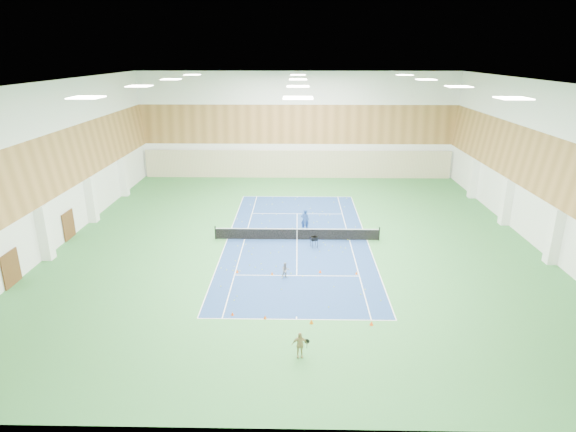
{
  "coord_description": "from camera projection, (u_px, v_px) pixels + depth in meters",
  "views": [
    {
      "loc": [
        -0.01,
        -35.08,
        13.95
      ],
      "look_at": [
        -0.7,
        -0.09,
        2.0
      ],
      "focal_mm": 30.0,
      "sensor_mm": 36.0,
      "label": 1
    }
  ],
  "objects": [
    {
      "name": "cone_svc_d",
      "position": [
        357.0,
        273.0,
        31.82
      ],
      "size": [
        0.18,
        0.18,
        0.2
      ],
      "primitive_type": "cone",
      "color": "#FF600D",
      "rests_on": "ground"
    },
    {
      "name": "cone_svc_a",
      "position": [
        237.0,
        271.0,
        32.04
      ],
      "size": [
        0.21,
        0.21,
        0.23
      ],
      "primitive_type": "cone",
      "color": "#E9570C",
      "rests_on": "ground"
    },
    {
      "name": "coach",
      "position": [
        305.0,
        220.0,
        39.45
      ],
      "size": [
        0.67,
        0.45,
        1.83
      ],
      "primitive_type": "imported",
      "rotation": [
        0.0,
        0.0,
        3.13
      ],
      "color": "navy",
      "rests_on": "ground"
    },
    {
      "name": "cone_svc_c",
      "position": [
        320.0,
        271.0,
        32.04
      ],
      "size": [
        0.2,
        0.2,
        0.22
      ],
      "primitive_type": "cone",
      "color": "#FF490D",
      "rests_on": "ground"
    },
    {
      "name": "tennis_net",
      "position": [
        297.0,
        233.0,
        37.52
      ],
      "size": [
        12.8,
        0.1,
        1.1
      ],
      "primitive_type": null,
      "color": "black",
      "rests_on": "ground"
    },
    {
      "name": "cone_base_b",
      "position": [
        265.0,
        317.0,
        26.5
      ],
      "size": [
        0.19,
        0.19,
        0.21
      ],
      "primitive_type": "cone",
      "color": "#DA4F0B",
      "rests_on": "ground"
    },
    {
      "name": "court_surface",
      "position": [
        297.0,
        240.0,
        37.69
      ],
      "size": [
        10.97,
        23.77,
        0.01
      ],
      "primitive_type": "cube",
      "color": "navy",
      "rests_on": "ground"
    },
    {
      "name": "child_court",
      "position": [
        285.0,
        270.0,
        31.17
      ],
      "size": [
        0.62,
        0.55,
        1.08
      ],
      "primitive_type": "imported",
      "rotation": [
        0.0,
        0.0,
        0.32
      ],
      "color": "gray",
      "rests_on": "ground"
    },
    {
      "name": "tennis_balls_scatter",
      "position": [
        297.0,
        239.0,
        37.68
      ],
      "size": [
        10.57,
        22.77,
        0.07
      ],
      "primitive_type": null,
      "color": "#B2D123",
      "rests_on": "ground"
    },
    {
      "name": "cone_base_c",
      "position": [
        311.0,
        321.0,
        26.04
      ],
      "size": [
        0.23,
        0.23,
        0.25
      ],
      "primitive_type": "cone",
      "color": "orange",
      "rests_on": "ground"
    },
    {
      "name": "child_apron",
      "position": [
        300.0,
        345.0,
        23.02
      ],
      "size": [
        0.81,
        0.39,
        1.33
      ],
      "primitive_type": "imported",
      "rotation": [
        0.0,
        0.0,
        0.08
      ],
      "color": "tan",
      "rests_on": "ground"
    },
    {
      "name": "cone_svc_b",
      "position": [
        272.0,
        273.0,
        31.75
      ],
      "size": [
        0.19,
        0.19,
        0.21
      ],
      "primitive_type": "cone",
      "color": "#DA5A0B",
      "rests_on": "ground"
    },
    {
      "name": "cone_base_a",
      "position": [
        232.0,
        314.0,
        26.86
      ],
      "size": [
        0.18,
        0.18,
        0.2
      ],
      "primitive_type": "cone",
      "color": "#D7460B",
      "rests_on": "ground"
    },
    {
      "name": "ball_cart",
      "position": [
        314.0,
        242.0,
        36.13
      ],
      "size": [
        0.62,
        0.62,
        0.85
      ],
      "primitive_type": null,
      "rotation": [
        0.0,
        0.0,
        0.32
      ],
      "color": "black",
      "rests_on": "ground"
    },
    {
      "name": "cone_base_d",
      "position": [
        372.0,
        323.0,
        25.89
      ],
      "size": [
        0.21,
        0.21,
        0.23
      ],
      "primitive_type": "cone",
      "color": "#EC410C",
      "rests_on": "ground"
    },
    {
      "name": "ceiling_light_grid",
      "position": [
        298.0,
        83.0,
        33.84
      ],
      "size": [
        21.4,
        25.4,
        0.06
      ],
      "primitive_type": null,
      "color": "white",
      "rests_on": "room_shell"
    },
    {
      "name": "door_left_b",
      "position": [
        69.0,
        225.0,
        37.68
      ],
      "size": [
        0.08,
        1.8,
        2.2
      ],
      "primitive_type": "cube",
      "color": "#593319",
      "rests_on": "ground"
    },
    {
      "name": "wood_cladding",
      "position": [
        298.0,
        138.0,
        35.11
      ],
      "size": [
        36.0,
        40.0,
        8.0
      ],
      "primitive_type": null,
      "color": "#9E6E3B",
      "rests_on": "room_shell"
    },
    {
      "name": "room_shell",
      "position": [
        297.0,
        165.0,
        35.76
      ],
      "size": [
        36.0,
        40.0,
        12.0
      ],
      "primitive_type": null,
      "color": "white",
      "rests_on": "ground"
    },
    {
      "name": "back_curtain",
      "position": [
        297.0,
        164.0,
        55.87
      ],
      "size": [
        35.4,
        0.16,
        3.2
      ],
      "primitive_type": "cube",
      "color": "#C6B793",
      "rests_on": "ground"
    },
    {
      "name": "door_left_a",
      "position": [
        11.0,
        269.0,
        30.11
      ],
      "size": [
        0.08,
        1.8,
        2.2
      ],
      "primitive_type": "cube",
      "color": "#593319",
      "rests_on": "ground"
    },
    {
      "name": "ground",
      "position": [
        297.0,
        240.0,
        37.7
      ],
      "size": [
        40.0,
        40.0,
        0.0
      ],
      "primitive_type": "plane",
      "color": "#317337",
      "rests_on": "ground"
    }
  ]
}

